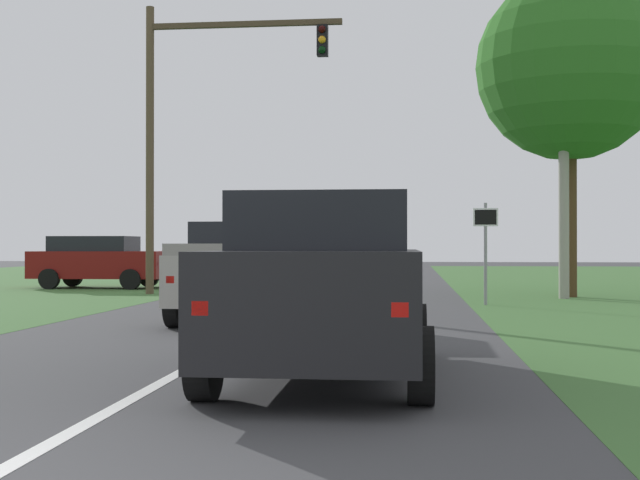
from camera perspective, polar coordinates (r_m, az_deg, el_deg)
ground_plane at (r=15.15m, az=-3.85°, el=-5.86°), size 120.00×120.00×0.00m
red_suv_near at (r=9.26m, az=0.43°, el=-2.89°), size 2.26×4.70×1.98m
pickup_truck_lead at (r=16.19m, az=-4.82°, el=-2.06°), size 2.37×4.94×1.88m
traffic_light at (r=25.57m, az=-8.54°, el=8.70°), size 5.88×0.40×8.58m
keep_moving_sign at (r=20.89m, az=11.13°, el=0.03°), size 0.60×0.09×2.49m
oak_tree_right at (r=25.14m, az=16.54°, el=11.12°), size 5.24×5.24×9.09m
crossing_suv_far at (r=29.68m, az=-14.70°, el=-1.36°), size 4.51×2.17×1.76m
utility_pole_right at (r=24.06m, az=16.15°, el=6.01°), size 0.28×0.28×8.23m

